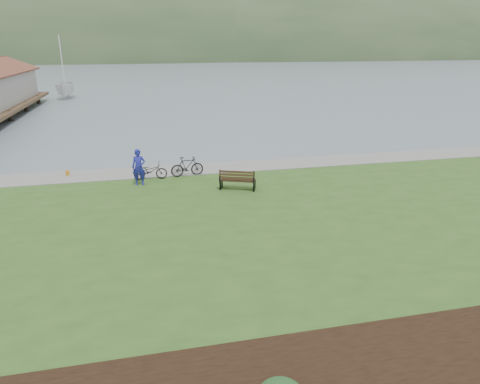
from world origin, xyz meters
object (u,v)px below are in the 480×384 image
at_px(park_bench, 237,179).
at_px(bicycle_a, 150,171).
at_px(person, 139,164).
at_px(sailboat, 67,98).

relative_size(park_bench, bicycle_a, 1.06).
bearing_deg(bicycle_a, person, 148.60).
distance_m(park_bench, person, 4.87).
bearing_deg(person, park_bench, -14.32).
bearing_deg(person, sailboat, 110.55).
xyz_separation_m(person, sailboat, (-9.26, 39.85, -1.44)).
relative_size(park_bench, person, 0.86).
xyz_separation_m(bicycle_a, sailboat, (-9.79, 39.06, -0.84)).
bearing_deg(bicycle_a, sailboat, 16.73).
distance_m(person, sailboat, 40.94).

